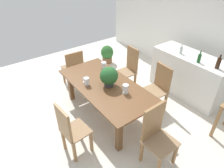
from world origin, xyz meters
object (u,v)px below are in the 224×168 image
object	(u,v)px
wine_glass	(84,78)
crystal_vase_right	(87,81)
kitchen_counter	(188,75)
wine_bottle_dark	(181,50)
wine_bottle_tall	(218,63)
dining_table	(105,89)
chair_foot_end	(156,133)
flower_centerpiece	(109,76)
chair_far_left	(129,67)
potted_plant_floor	(107,54)
chair_far_right	(159,86)
crystal_vase_left	(104,65)
wine_bottle_clear	(199,58)
chair_head_end	(74,67)
chair_near_right	(70,129)
crystal_vase_center_near	(126,88)

from	to	relation	value
wine_glass	crystal_vase_right	bearing A→B (deg)	-7.14
kitchen_counter	wine_bottle_dark	xyz separation A→B (m)	(-0.23, -0.13, 0.58)
wine_bottle_tall	dining_table	bearing A→B (deg)	-121.17
chair_foot_end	flower_centerpiece	xyz separation A→B (m)	(-1.28, 0.04, 0.36)
chair_far_left	potted_plant_floor	world-z (taller)	chair_far_left
chair_far_left	wine_bottle_dark	distance (m)	1.23
chair_far_right	wine_bottle_dark	size ratio (longest dim) A/B	4.53
kitchen_counter	crystal_vase_left	bearing A→B (deg)	-122.06
wine_glass	potted_plant_floor	world-z (taller)	wine_glass
wine_glass	wine_bottle_dark	world-z (taller)	wine_bottle_dark
flower_centerpiece	wine_glass	bearing A→B (deg)	-140.76
wine_bottle_clear	crystal_vase_left	bearing A→B (deg)	-131.36
chair_head_end	chair_far_left	distance (m)	1.36
chair_far_right	potted_plant_floor	size ratio (longest dim) A/B	1.85
flower_centerpiece	wine_glass	xyz separation A→B (m)	(-0.39, -0.32, -0.11)
wine_bottle_dark	potted_plant_floor	bearing A→B (deg)	-167.49
chair_far_left	kitchen_counter	world-z (taller)	chair_far_left
chair_far_right	chair_far_left	bearing A→B (deg)	-175.87
wine_glass	chair_near_right	bearing A→B (deg)	-42.50
dining_table	potted_plant_floor	world-z (taller)	dining_table
chair_far_left	wine_bottle_clear	size ratio (longest dim) A/B	4.14
crystal_vase_left	wine_glass	size ratio (longest dim) A/B	1.16
dining_table	kitchen_counter	xyz separation A→B (m)	(0.51, 1.99, -0.13)
crystal_vase_center_near	chair_far_right	bearing A→B (deg)	87.68
flower_centerpiece	potted_plant_floor	distance (m)	2.46
crystal_vase_center_near	kitchen_counter	world-z (taller)	kitchen_counter
wine_glass	wine_bottle_clear	world-z (taller)	wine_bottle_clear
flower_centerpiece	chair_head_end	bearing A→B (deg)	-178.37
flower_centerpiece	potted_plant_floor	xyz separation A→B (m)	(-1.96, 1.33, -0.66)
kitchen_counter	wine_bottle_tall	size ratio (longest dim) A/B	5.91
flower_centerpiece	wine_bottle_tall	world-z (taller)	wine_bottle_tall
chair_near_right	wine_bottle_dark	xyz separation A→B (m)	(-0.19, 2.87, 0.51)
wine_bottle_tall	wine_bottle_dark	size ratio (longest dim) A/B	1.30
dining_table	wine_bottle_tall	bearing A→B (deg)	58.83
kitchen_counter	dining_table	bearing A→B (deg)	-104.53
wine_bottle_clear	wine_bottle_dark	world-z (taller)	wine_bottle_clear
flower_centerpiece	crystal_vase_center_near	world-z (taller)	flower_centerpiece
dining_table	chair_far_right	size ratio (longest dim) A/B	2.07
chair_far_left	crystal_vase_left	world-z (taller)	chair_far_left
crystal_vase_left	wine_bottle_clear	bearing A→B (deg)	48.64
crystal_vase_center_near	wine_bottle_tall	world-z (taller)	wine_bottle_tall
wine_glass	potted_plant_floor	xyz separation A→B (m)	(-1.57, 1.65, -0.55)
chair_far_left	potted_plant_floor	xyz separation A→B (m)	(-1.42, 0.35, -0.29)
dining_table	potted_plant_floor	xyz separation A→B (m)	(-1.89, 1.37, -0.34)
crystal_vase_left	crystal_vase_right	world-z (taller)	crystal_vase_right
chair_foot_end	wine_bottle_clear	bearing A→B (deg)	16.54
flower_centerpiece	potted_plant_floor	bearing A→B (deg)	145.78
wine_glass	potted_plant_floor	bearing A→B (deg)	133.54
wine_bottle_dark	potted_plant_floor	size ratio (longest dim) A/B	0.41
dining_table	wine_glass	world-z (taller)	wine_glass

